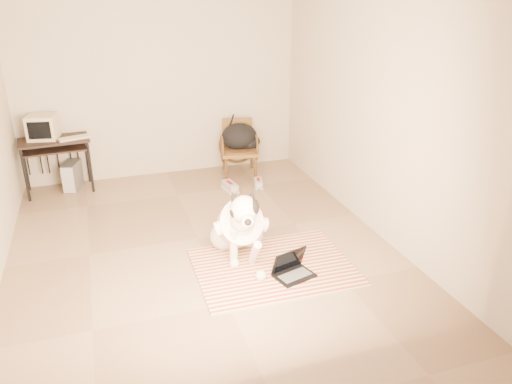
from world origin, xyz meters
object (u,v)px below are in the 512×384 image
dog (239,226)px  backpack (241,138)px  rattan_chair (239,147)px  crt_monitor (43,127)px  pc_tower (72,176)px  laptop (292,269)px  computer_desk (54,147)px

dog → backpack: 2.53m
dog → rattan_chair: size_ratio=1.54×
crt_monitor → pc_tower: (0.28, -0.02, -0.72)m
laptop → computer_desk: 3.80m
rattan_chair → computer_desk: bearing=178.5°
crt_monitor → pc_tower: size_ratio=0.95×
dog → rattan_chair: bearing=73.7°
crt_monitor → rattan_chair: crt_monitor is taller
computer_desk → backpack: (2.59, -0.06, -0.09)m
computer_desk → crt_monitor: bearing=147.2°
laptop → backpack: (0.37, 2.97, 0.46)m
laptop → rattan_chair: 3.00m
computer_desk → crt_monitor: size_ratio=2.24×
computer_desk → backpack: size_ratio=1.64×
backpack → rattan_chair: bearing=-169.4°
crt_monitor → backpack: size_ratio=0.73×
laptop → crt_monitor: bearing=126.9°
pc_tower → backpack: size_ratio=0.77×
dog → backpack: dog is taller
computer_desk → rattan_chair: 2.57m
laptop → crt_monitor: size_ratio=1.04×
dog → pc_tower: size_ratio=2.78×
computer_desk → pc_tower: (0.17, 0.06, -0.45)m
dog → computer_desk: dog is taller
computer_desk → pc_tower: size_ratio=2.12×
rattan_chair → backpack: size_ratio=1.39×
dog → crt_monitor: crt_monitor is taller
dog → backpack: (0.74, 2.41, 0.20)m
rattan_chair → dog: bearing=-106.3°
computer_desk → rattan_chair: rattan_chair is taller
laptop → pc_tower: pc_tower is taller
pc_tower → backpack: backpack is taller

